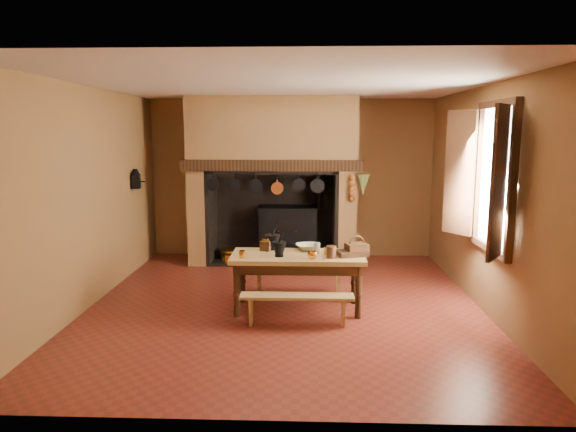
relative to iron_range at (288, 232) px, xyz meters
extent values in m
plane|color=maroon|center=(0.04, -2.45, -0.48)|extent=(5.50, 5.50, 0.00)
plane|color=silver|center=(0.04, -2.45, 2.32)|extent=(5.50, 5.50, 0.00)
cube|color=brown|center=(0.04, 0.30, 0.92)|extent=(5.00, 0.02, 2.80)
cube|color=brown|center=(-2.46, -2.45, 0.92)|extent=(0.02, 5.50, 2.80)
cube|color=brown|center=(2.54, -2.45, 0.92)|extent=(0.02, 5.50, 2.80)
cube|color=brown|center=(0.04, -5.20, 0.92)|extent=(5.00, 0.02, 2.80)
cube|color=brown|center=(-1.51, -0.15, 0.92)|extent=(0.30, 0.90, 2.80)
cube|color=brown|center=(0.99, -0.15, 0.92)|extent=(0.30, 0.90, 2.80)
cube|color=brown|center=(-0.26, -0.15, 1.72)|extent=(2.20, 0.90, 1.20)
cube|color=black|center=(-0.26, -0.55, 1.21)|extent=(2.95, 0.22, 0.18)
cube|color=black|center=(-0.26, 0.27, 0.32)|extent=(2.20, 0.06, 1.60)
cube|color=black|center=(-0.26, -0.15, -0.47)|extent=(2.20, 0.90, 0.02)
cube|color=black|center=(-0.01, 0.00, -0.03)|extent=(1.00, 0.50, 0.90)
cube|color=black|center=(-0.01, -0.02, 0.44)|extent=(1.04, 0.54, 0.04)
cube|color=black|center=(-0.01, -0.26, 0.07)|extent=(0.35, 0.02, 0.45)
cylinder|color=black|center=(0.54, 0.00, 0.77)|extent=(0.10, 0.10, 0.70)
cylinder|color=gold|center=(-0.16, -0.28, 0.07)|extent=(0.03, 0.03, 0.03)
cylinder|color=gold|center=(0.14, -0.28, 0.07)|extent=(0.03, 0.03, 0.03)
cylinder|color=gold|center=(-1.01, -0.15, -0.38)|extent=(0.40, 0.40, 0.20)
cylinder|color=gold|center=(-0.96, -0.40, -0.39)|extent=(0.34, 0.34, 0.18)
cube|color=black|center=(-1.21, -0.05, -0.40)|extent=(0.18, 0.18, 0.16)
cone|color=#4E5B2B|center=(1.22, -0.66, 0.90)|extent=(0.20, 0.20, 0.35)
cube|color=white|center=(2.52, -2.85, 1.22)|extent=(0.02, 1.00, 1.60)
cube|color=#3C1E13|center=(2.49, -2.85, 2.06)|extent=(0.08, 1.16, 0.08)
cube|color=#3C1E13|center=(2.49, -2.85, 0.38)|extent=(0.08, 1.16, 0.08)
cube|color=#3C1E13|center=(2.29, -3.53, 1.22)|extent=(0.29, 0.39, 1.60)
cube|color=#3C1E13|center=(2.29, -2.17, 1.22)|extent=(0.29, 0.39, 1.60)
cube|color=black|center=(-2.38, -0.90, 0.97)|extent=(0.12, 0.12, 0.22)
cone|color=black|center=(-2.38, -0.90, 1.12)|extent=(0.16, 0.16, 0.10)
cylinder|color=black|center=(-2.29, -0.90, 0.97)|extent=(0.12, 0.02, 0.02)
cube|color=tan|center=(0.21, -2.65, 0.20)|extent=(1.65, 0.73, 0.06)
cube|color=#3C1E13|center=(0.21, -2.65, 0.11)|extent=(1.54, 0.62, 0.13)
cylinder|color=#3C1E13|center=(-0.52, -2.92, -0.15)|extent=(0.08, 0.08, 0.66)
cylinder|color=#3C1E13|center=(0.95, -2.92, -0.15)|extent=(0.08, 0.08, 0.66)
cylinder|color=#3C1E13|center=(-0.52, -2.37, -0.15)|extent=(0.08, 0.08, 0.66)
cylinder|color=#3C1E13|center=(0.95, -2.37, -0.15)|extent=(0.08, 0.08, 0.66)
cube|color=tan|center=(0.21, -3.20, -0.13)|extent=(1.31, 0.23, 0.03)
cube|color=tan|center=(0.21, -2.05, -0.13)|extent=(1.34, 0.23, 0.03)
cylinder|color=black|center=(-0.13, -2.39, 0.25)|extent=(0.12, 0.12, 0.03)
cone|color=black|center=(-0.13, -2.39, 0.35)|extent=(0.20, 0.20, 0.16)
cylinder|color=black|center=(-0.10, -2.39, 0.49)|extent=(0.08, 0.03, 0.16)
cylinder|color=black|center=(-0.01, -2.77, 0.25)|extent=(0.11, 0.11, 0.03)
cone|color=black|center=(-0.01, -2.77, 0.34)|extent=(0.18, 0.18, 0.15)
cylinder|color=black|center=(0.01, -2.77, 0.46)|extent=(0.07, 0.03, 0.15)
cube|color=#3C1E13|center=(-0.20, -2.45, 0.30)|extent=(0.16, 0.16, 0.13)
cylinder|color=gold|center=(-0.20, -2.45, 0.38)|extent=(0.10, 0.10, 0.03)
cylinder|color=black|center=(-0.15, -2.45, 0.41)|extent=(0.11, 0.04, 0.04)
cylinder|color=gold|center=(-0.46, -2.84, 0.27)|extent=(0.10, 0.10, 0.09)
cylinder|color=gold|center=(0.58, -2.62, 0.28)|extent=(0.11, 0.11, 0.09)
imported|color=beige|center=(0.34, -2.38, 0.27)|extent=(0.36, 0.36, 0.07)
cylinder|color=#4F2F1D|center=(0.62, -2.82, 0.31)|extent=(0.15, 0.15, 0.15)
cylinder|color=beige|center=(0.45, -2.57, 0.30)|extent=(0.08, 0.08, 0.13)
cube|color=#513418|center=(0.94, -2.66, 0.30)|extent=(0.30, 0.26, 0.14)
torus|color=#513418|center=(0.94, -2.66, 0.38)|extent=(0.20, 0.08, 0.21)
cube|color=#3C1E13|center=(0.88, -2.68, 0.26)|extent=(0.42, 0.35, 0.06)
imported|color=gold|center=(0.39, -2.88, 0.28)|extent=(0.15, 0.15, 0.09)
camera|label=1|loc=(0.32, -8.87, 1.73)|focal=32.00mm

